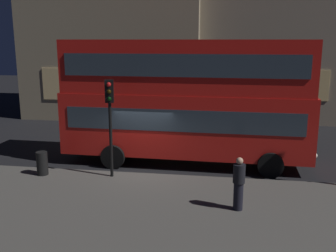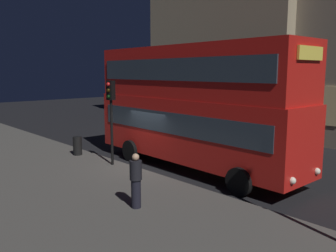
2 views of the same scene
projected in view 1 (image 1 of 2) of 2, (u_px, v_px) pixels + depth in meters
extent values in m
plane|color=black|center=(144.00, 170.00, 16.30)|extent=(80.00, 80.00, 0.00)
cube|color=#4C4944|center=(108.00, 223.00, 11.46)|extent=(44.00, 8.64, 0.12)
cube|color=#F2D18C|center=(58.00, 84.00, 25.62)|extent=(2.07, 0.06, 2.08)
cube|color=#F2D18C|center=(104.00, 81.00, 25.08)|extent=(2.07, 0.06, 2.20)
cube|color=#F9E09E|center=(153.00, 89.00, 24.70)|extent=(2.07, 0.06, 2.37)
cube|color=gray|center=(269.00, 13.00, 28.04)|extent=(16.42, 9.49, 14.57)
cube|color=#F9E09E|center=(189.00, 87.00, 25.30)|extent=(1.68, 0.06, 2.41)
cube|color=#F9E09E|center=(230.00, 87.00, 24.89)|extent=(1.68, 0.06, 2.20)
cube|color=#F9E09E|center=(272.00, 83.00, 24.44)|extent=(1.68, 0.06, 2.18)
cube|color=#E5C67F|center=(315.00, 86.00, 24.07)|extent=(1.68, 0.06, 1.92)
cube|color=red|center=(185.00, 122.00, 16.87)|extent=(10.63, 2.77, 2.65)
cube|color=red|center=(186.00, 66.00, 16.34)|extent=(10.41, 2.71, 2.21)
cube|color=#2D3842|center=(185.00, 115.00, 16.80)|extent=(9.78, 2.81, 0.90)
cube|color=#2D3842|center=(186.00, 64.00, 16.32)|extent=(9.78, 2.81, 0.90)
cube|color=#F2D84C|center=(317.00, 52.00, 15.31)|extent=(0.11, 1.52, 0.44)
sphere|color=white|center=(307.00, 145.00, 16.97)|extent=(0.24, 0.24, 0.24)
sphere|color=white|center=(314.00, 156.00, 15.39)|extent=(0.24, 0.24, 0.24)
cylinder|color=black|center=(266.00, 148.00, 17.81)|extent=(1.03, 0.26, 1.03)
cylinder|color=black|center=(271.00, 165.00, 15.29)|extent=(1.03, 0.26, 1.03)
cylinder|color=black|center=(130.00, 141.00, 18.92)|extent=(1.03, 0.26, 1.03)
cylinder|color=black|center=(113.00, 157.00, 16.40)|extent=(1.03, 0.26, 1.03)
cylinder|color=black|center=(111.00, 140.00, 14.91)|extent=(0.12, 0.12, 2.94)
cube|color=black|center=(109.00, 91.00, 14.50)|extent=(0.37, 0.32, 0.85)
sphere|color=red|center=(109.00, 85.00, 14.29)|extent=(0.17, 0.17, 0.17)
sphere|color=black|center=(109.00, 92.00, 14.35)|extent=(0.17, 0.17, 0.17)
sphere|color=black|center=(109.00, 99.00, 14.41)|extent=(0.17, 0.17, 0.17)
cylinder|color=black|center=(238.00, 196.00, 12.15)|extent=(0.30, 0.30, 0.90)
cylinder|color=black|center=(239.00, 174.00, 11.99)|extent=(0.38, 0.38, 0.60)
sphere|color=tan|center=(240.00, 161.00, 11.90)|extent=(0.22, 0.22, 0.22)
cylinder|color=black|center=(42.00, 163.00, 15.31)|extent=(0.44, 0.44, 0.93)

